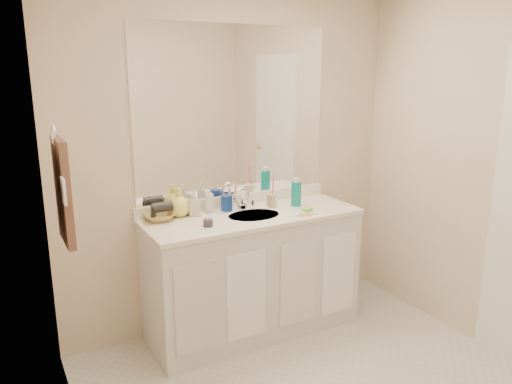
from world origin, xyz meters
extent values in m
cube|color=beige|center=(0.00, 1.30, 1.20)|extent=(2.60, 0.02, 2.40)
cube|color=beige|center=(-1.30, 0.00, 1.20)|extent=(0.02, 2.60, 2.40)
cube|color=silver|center=(0.00, 1.02, 0.42)|extent=(1.50, 0.55, 0.85)
cube|color=white|center=(0.00, 1.02, 0.86)|extent=(1.52, 0.57, 0.03)
cube|color=white|center=(0.00, 1.29, 0.92)|extent=(1.52, 0.03, 0.08)
cylinder|color=beige|center=(0.00, 1.00, 0.87)|extent=(0.37, 0.37, 0.02)
cylinder|color=silver|center=(0.00, 1.18, 0.94)|extent=(0.02, 0.02, 0.11)
cube|color=white|center=(0.00, 1.29, 1.56)|extent=(1.48, 0.01, 1.20)
cylinder|color=navy|center=(-0.12, 1.20, 0.94)|extent=(0.09, 0.09, 0.11)
cylinder|color=#CBB88F|center=(0.21, 1.12, 0.93)|extent=(0.09, 0.09, 0.09)
cylinder|color=#F841A6|center=(0.22, 1.12, 1.03)|extent=(0.02, 0.04, 0.19)
cylinder|color=#0B8C80|center=(0.38, 1.06, 0.97)|extent=(0.08, 0.08, 0.18)
cube|color=white|center=(0.35, 0.86, 0.89)|extent=(0.14, 0.12, 0.01)
cube|color=#81DE36|center=(0.35, 0.86, 0.90)|extent=(0.07, 0.06, 0.02)
cube|color=orange|center=(0.29, 0.82, 0.88)|extent=(0.11, 0.05, 0.00)
cylinder|color=#333138|center=(-0.38, 0.93, 0.90)|extent=(0.08, 0.08, 0.04)
imported|color=silver|center=(-0.24, 1.22, 0.97)|extent=(0.09, 0.09, 0.18)
imported|color=beige|center=(-0.37, 1.20, 0.97)|extent=(0.09, 0.09, 0.17)
imported|color=#F3EB5E|center=(-0.46, 1.23, 0.98)|extent=(0.18, 0.18, 0.19)
imported|color=tan|center=(-0.61, 1.20, 0.90)|extent=(0.23, 0.23, 0.05)
cylinder|color=black|center=(-0.59, 1.20, 0.97)|extent=(0.14, 0.07, 0.07)
torus|color=silver|center=(-1.27, 0.77, 1.55)|extent=(0.01, 0.11, 0.11)
cube|color=#4C3128|center=(-1.25, 0.77, 1.25)|extent=(0.04, 0.32, 0.55)
cube|color=white|center=(-1.27, 0.57, 1.30)|extent=(0.01, 0.08, 0.13)
camera|label=1|loc=(-1.58, -1.89, 1.88)|focal=35.00mm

